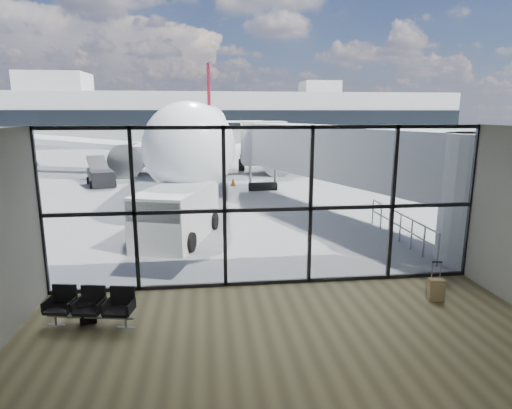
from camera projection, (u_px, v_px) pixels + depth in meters
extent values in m
plane|color=slate|center=(219.00, 154.00, 51.10)|extent=(220.00, 220.00, 0.00)
cube|color=brown|center=(297.00, 363.00, 8.39)|extent=(12.00, 8.00, 0.01)
cube|color=silver|center=(302.00, 131.00, 7.45)|extent=(12.00, 8.00, 0.02)
cube|color=#B3B3AE|center=(391.00, 391.00, 4.04)|extent=(12.00, 0.02, 4.50)
cube|color=white|center=(268.00, 208.00, 11.80)|extent=(12.00, 0.04, 4.50)
cube|color=black|center=(267.00, 282.00, 12.26)|extent=(12.00, 0.12, 0.10)
cube|color=black|center=(268.00, 209.00, 11.81)|extent=(12.00, 0.12, 0.10)
cube|color=black|center=(268.00, 127.00, 11.34)|extent=(12.00, 0.12, 0.10)
cube|color=black|center=(40.00, 214.00, 11.10)|extent=(0.10, 0.12, 4.50)
cube|color=black|center=(134.00, 211.00, 11.38)|extent=(0.10, 0.12, 4.50)
cube|color=black|center=(224.00, 209.00, 11.66)|extent=(0.10, 0.12, 4.50)
cube|color=black|center=(310.00, 207.00, 11.94)|extent=(0.10, 0.12, 4.50)
cube|color=black|center=(392.00, 204.00, 12.22)|extent=(0.10, 0.12, 4.50)
cube|color=black|center=(471.00, 202.00, 12.50)|extent=(0.10, 0.12, 4.50)
cylinder|color=#A8AAAD|center=(486.00, 200.00, 13.64)|extent=(2.80, 2.80, 4.20)
cube|color=#A8AAAD|center=(339.00, 152.00, 19.94)|extent=(7.45, 14.81, 2.40)
cube|color=#A8AAAD|center=(263.00, 143.00, 26.42)|extent=(2.60, 2.20, 2.60)
cylinder|color=gray|center=(250.00, 177.00, 26.77)|extent=(0.20, 0.20, 1.80)
cylinder|color=gray|center=(275.00, 176.00, 26.96)|extent=(0.20, 0.20, 1.80)
cylinder|color=black|center=(263.00, 186.00, 27.00)|extent=(1.80, 0.56, 0.56)
cylinder|color=gray|center=(438.00, 250.00, 13.59)|extent=(0.06, 0.06, 1.10)
cylinder|color=gray|center=(424.00, 242.00, 14.46)|extent=(0.06, 0.06, 1.10)
cylinder|color=gray|center=(411.00, 234.00, 15.33)|extent=(0.06, 0.06, 1.10)
cylinder|color=gray|center=(400.00, 228.00, 16.21)|extent=(0.06, 0.06, 1.10)
cylinder|color=gray|center=(390.00, 222.00, 17.08)|extent=(0.06, 0.06, 1.10)
cylinder|color=gray|center=(381.00, 216.00, 17.96)|extent=(0.06, 0.06, 1.10)
cylinder|color=gray|center=(373.00, 212.00, 18.83)|extent=(0.06, 0.06, 1.10)
cylinder|color=gray|center=(401.00, 214.00, 16.10)|extent=(0.06, 5.40, 0.06)
cylinder|color=gray|center=(400.00, 226.00, 16.20)|extent=(0.06, 5.40, 0.06)
cube|color=beige|center=(214.00, 118.00, 71.61)|extent=(80.00, 12.00, 8.00)
cube|color=black|center=(215.00, 118.00, 65.69)|extent=(80.00, 0.20, 2.40)
cube|color=beige|center=(55.00, 82.00, 67.55)|extent=(10.00, 8.00, 3.00)
cube|color=beige|center=(320.00, 87.00, 72.65)|extent=(6.00, 6.00, 2.00)
cylinder|color=#382619|center=(32.00, 130.00, 77.97)|extent=(0.50, 0.50, 3.42)
sphere|color=black|center=(29.00, 107.00, 77.09)|extent=(6.27, 6.27, 6.27)
cylinder|color=#382619|center=(66.00, 132.00, 78.74)|extent=(0.50, 0.50, 2.70)
sphere|color=black|center=(64.00, 114.00, 78.05)|extent=(4.95, 4.95, 4.95)
cylinder|color=#382619|center=(100.00, 131.00, 79.40)|extent=(0.50, 0.50, 3.06)
sphere|color=black|center=(98.00, 110.00, 78.61)|extent=(5.61, 5.61, 5.61)
cylinder|color=#382619|center=(133.00, 130.00, 80.06)|extent=(0.50, 0.50, 3.42)
sphere|color=black|center=(131.00, 107.00, 79.18)|extent=(6.27, 6.27, 6.27)
cube|color=gray|center=(90.00, 317.00, 9.80)|extent=(2.01, 0.46, 0.04)
cube|color=black|center=(60.00, 309.00, 9.81)|extent=(0.66, 0.64, 0.07)
cube|color=black|center=(65.00, 295.00, 10.01)|extent=(0.57, 0.17, 0.51)
cube|color=black|center=(90.00, 310.00, 9.76)|extent=(0.66, 0.64, 0.07)
cube|color=black|center=(94.00, 296.00, 9.96)|extent=(0.57, 0.17, 0.51)
cube|color=black|center=(119.00, 311.00, 9.71)|extent=(0.66, 0.64, 0.07)
cube|color=black|center=(123.00, 296.00, 9.91)|extent=(0.57, 0.17, 0.51)
cylinder|color=gray|center=(56.00, 321.00, 9.88)|extent=(0.06, 0.06, 0.23)
cylinder|color=gray|center=(126.00, 323.00, 9.76)|extent=(0.06, 0.06, 0.23)
cube|color=black|center=(88.00, 313.00, 9.95)|extent=(0.41, 0.31, 0.50)
cube|color=black|center=(88.00, 316.00, 9.83)|extent=(0.30, 0.14, 0.34)
cylinder|color=black|center=(87.00, 301.00, 10.00)|extent=(0.35, 0.18, 0.09)
cube|color=#977F54|center=(436.00, 290.00, 11.11)|extent=(0.42, 0.30, 0.58)
cube|color=#977F54|center=(438.00, 292.00, 10.99)|extent=(0.32, 0.10, 0.43)
cylinder|color=gray|center=(432.00, 270.00, 11.12)|extent=(0.03, 0.03, 0.48)
cylinder|color=gray|center=(441.00, 271.00, 11.10)|extent=(0.03, 0.03, 0.48)
cube|color=black|center=(437.00, 262.00, 11.06)|extent=(0.26, 0.08, 0.02)
cylinder|color=black|center=(430.00, 298.00, 11.28)|extent=(0.04, 0.07, 0.06)
cylinder|color=black|center=(438.00, 298.00, 11.27)|extent=(0.04, 0.07, 0.06)
cylinder|color=white|center=(204.00, 132.00, 34.68)|extent=(5.34, 33.09, 4.07)
sphere|color=white|center=(189.00, 148.00, 18.62)|extent=(4.07, 4.07, 4.07)
cone|color=white|center=(210.00, 122.00, 53.35)|extent=(4.32, 6.74, 4.07)
cube|color=black|center=(190.00, 135.00, 19.15)|extent=(2.47, 1.41, 0.55)
cube|color=white|center=(91.00, 143.00, 35.21)|extent=(16.76, 9.20, 1.30)
cylinder|color=black|center=(131.00, 159.00, 33.59)|extent=(2.45, 3.82, 2.31)
cube|color=white|center=(181.00, 122.00, 52.51)|extent=(6.34, 3.40, 0.20)
cube|color=white|center=(314.00, 142.00, 36.68)|extent=(16.87, 8.08, 1.30)
cylinder|color=black|center=(275.00, 158.00, 34.49)|extent=(2.45, 3.82, 2.31)
cube|color=white|center=(238.00, 122.00, 53.06)|extent=(6.29, 2.98, 0.20)
cube|color=maroon|center=(209.00, 92.00, 52.58)|extent=(0.49, 4.18, 6.59)
cylinder|color=gray|center=(194.00, 196.00, 21.30)|extent=(0.22, 0.22, 1.54)
cylinder|color=black|center=(194.00, 203.00, 21.38)|extent=(0.30, 0.78, 0.77)
cylinder|color=black|center=(168.00, 166.00, 35.56)|extent=(0.53, 1.07, 1.05)
cylinder|color=black|center=(241.00, 165.00, 36.05)|extent=(0.53, 1.07, 1.05)
cube|color=silver|center=(178.00, 213.00, 16.56)|extent=(3.29, 5.02, 2.02)
cube|color=black|center=(159.00, 209.00, 14.80)|extent=(2.19, 1.72, 0.71)
cylinder|color=black|center=(137.00, 239.00, 15.42)|extent=(0.45, 0.75, 0.71)
cylinder|color=black|center=(190.00, 242.00, 15.07)|extent=(0.45, 0.75, 0.71)
cylinder|color=black|center=(168.00, 219.00, 18.33)|extent=(0.45, 0.75, 0.71)
cylinder|color=black|center=(214.00, 221.00, 17.98)|extent=(0.45, 0.75, 0.71)
cube|color=black|center=(101.00, 177.00, 28.72)|extent=(2.36, 3.33, 1.01)
cube|color=black|center=(98.00, 164.00, 29.62)|extent=(2.00, 2.78, 1.04)
cylinder|color=black|center=(92.00, 185.00, 27.59)|extent=(0.36, 0.54, 0.51)
cylinder|color=black|center=(115.00, 183.00, 28.21)|extent=(0.36, 0.54, 0.51)
cylinder|color=black|center=(88.00, 181.00, 29.36)|extent=(0.36, 0.54, 0.51)
cylinder|color=black|center=(110.00, 179.00, 29.98)|extent=(0.36, 0.54, 0.51)
cube|color=gold|center=(3.00, 202.00, 21.36)|extent=(2.29, 3.00, 0.76)
cube|color=gray|center=(12.00, 179.00, 21.86)|extent=(1.95, 2.46, 1.40)
cylinder|color=black|center=(2.00, 212.00, 20.35)|extent=(0.31, 0.46, 0.42)
cylinder|color=black|center=(5.00, 202.00, 22.47)|extent=(0.31, 0.46, 0.42)
cylinder|color=black|center=(30.00, 203.00, 22.17)|extent=(0.31, 0.46, 0.42)
cube|color=#F33F0C|center=(166.00, 211.00, 21.30)|extent=(0.47, 0.47, 0.03)
cone|color=#F33F0C|center=(166.00, 205.00, 21.23)|extent=(0.44, 0.44, 0.67)
cube|color=#FF4D0D|center=(199.00, 194.00, 25.76)|extent=(0.37, 0.37, 0.03)
cone|color=#FF4D0D|center=(199.00, 190.00, 25.71)|extent=(0.35, 0.35, 0.52)
cube|color=orange|center=(233.00, 185.00, 28.79)|extent=(0.36, 0.36, 0.03)
cone|color=orange|center=(233.00, 182.00, 28.74)|extent=(0.34, 0.34, 0.51)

